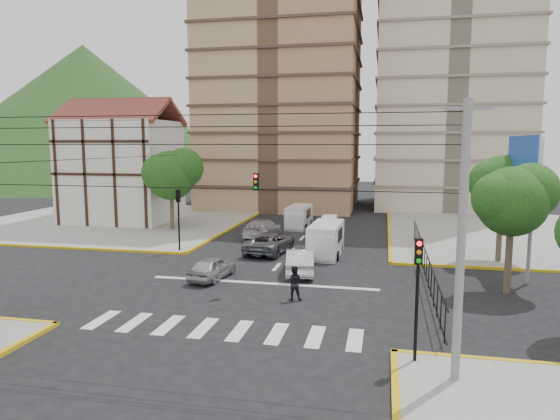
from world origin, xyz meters
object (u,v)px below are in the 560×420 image
(van_right_lane, at_px, (326,241))
(car_white_front_right, at_px, (300,261))
(van_left_lane, at_px, (298,217))
(traffic_light_nw, at_px, (178,210))
(traffic_light_se, at_px, (418,279))
(car_silver_front_left, at_px, (212,268))
(pedestrian_crosswalk, at_px, (294,283))

(van_right_lane, height_order, car_white_front_right, van_right_lane)
(car_white_front_right, bearing_deg, van_left_lane, -89.29)
(traffic_light_nw, bearing_deg, traffic_light_se, -45.00)
(car_white_front_right, bearing_deg, traffic_light_se, 108.36)
(traffic_light_se, xyz_separation_m, car_silver_front_left, (-10.86, 9.29, -2.45))
(car_silver_front_left, distance_m, car_white_front_right, 5.29)
(traffic_light_se, distance_m, van_left_lane, 29.21)
(car_silver_front_left, bearing_deg, van_right_lane, -120.41)
(traffic_light_se, xyz_separation_m, pedestrian_crosswalk, (-5.52, 6.37, -2.24))
(pedestrian_crosswalk, bearing_deg, van_left_lane, -87.32)
(car_silver_front_left, bearing_deg, van_left_lane, -87.87)
(car_white_front_right, distance_m, pedestrian_crosswalk, 5.22)
(van_left_lane, bearing_deg, traffic_light_nw, -116.50)
(traffic_light_nw, bearing_deg, van_left_lane, 61.33)
(traffic_light_se, xyz_separation_m, car_white_front_right, (-6.09, 11.56, -2.36))
(van_right_lane, height_order, van_left_lane, van_right_lane)
(traffic_light_se, bearing_deg, car_silver_front_left, 139.47)
(van_left_lane, relative_size, car_silver_front_left, 1.19)
(traffic_light_se, distance_m, car_white_front_right, 13.28)
(traffic_light_se, xyz_separation_m, van_right_lane, (-5.13, 16.52, -2.02))
(traffic_light_se, relative_size, van_left_lane, 0.95)
(traffic_light_nw, relative_size, car_silver_front_left, 1.13)
(traffic_light_se, bearing_deg, traffic_light_nw, 135.00)
(car_silver_front_left, bearing_deg, pedestrian_crosswalk, 159.31)
(van_right_lane, xyz_separation_m, pedestrian_crosswalk, (-0.39, -10.15, -0.22))
(traffic_light_se, distance_m, pedestrian_crosswalk, 8.72)
(car_white_front_right, xyz_separation_m, pedestrian_crosswalk, (0.57, -5.19, 0.12))
(van_left_lane, xyz_separation_m, pedestrian_crosswalk, (3.45, -21.34, -0.12))
(traffic_light_nw, height_order, pedestrian_crosswalk, traffic_light_nw)
(traffic_light_nw, distance_m, car_silver_front_left, 8.26)
(traffic_light_se, bearing_deg, van_right_lane, 107.26)
(car_silver_front_left, relative_size, car_white_front_right, 0.85)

